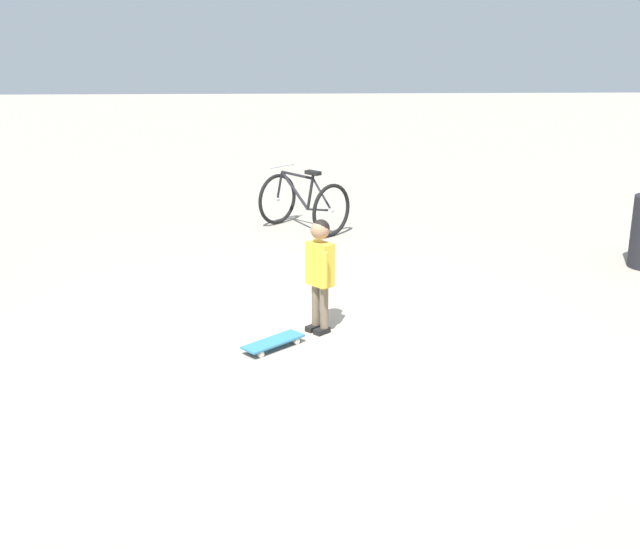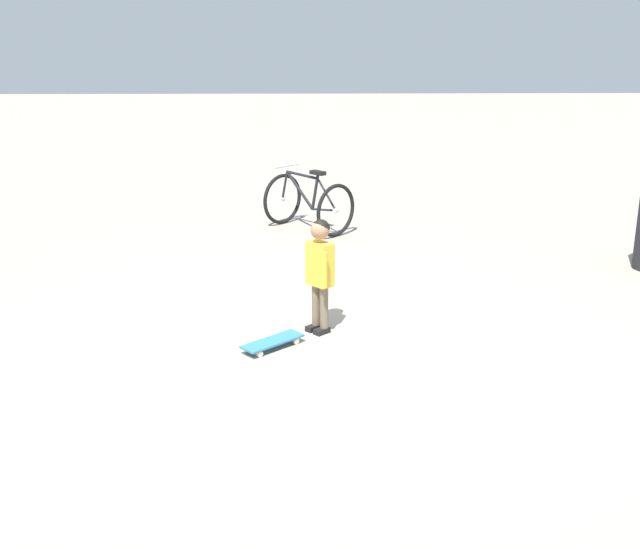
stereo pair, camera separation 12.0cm
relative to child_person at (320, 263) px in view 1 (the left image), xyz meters
The scene contains 4 objects.
ground_plane 0.73m from the child_person, 19.11° to the left, with size 50.00×50.00×0.00m, color #9E9384.
child_person is the anchor object (origin of this frame).
skateboard 0.83m from the child_person, 42.91° to the left, with size 0.57×0.54×0.07m.
bicycle_near 3.75m from the child_person, 88.69° to the right, with size 1.26×1.26×0.85m.
Camera 1 is at (-0.05, 6.79, 2.75)m, focal length 44.95 mm.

